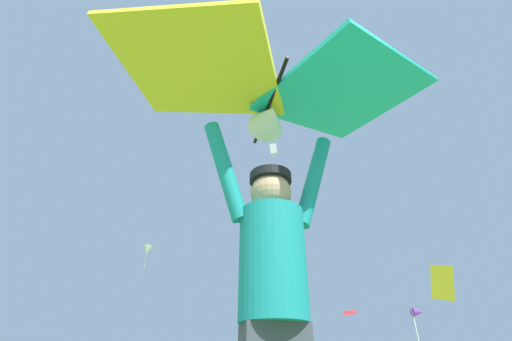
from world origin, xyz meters
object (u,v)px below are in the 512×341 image
at_px(kite_flyer_person, 273,297).
at_px(marker_flag, 418,319).
at_px(distant_kite_yellow_low_left, 442,282).
at_px(distant_kite_white_high_right, 147,250).
at_px(held_stunt_kite, 272,88).
at_px(distant_kite_red_far_center, 350,312).
at_px(distant_kite_white_high_left, 274,150).
at_px(distant_kite_orange_mid_right, 288,213).

height_order(kite_flyer_person, marker_flag, marker_flag).
distance_m(distant_kite_yellow_low_left, marker_flag, 6.65).
height_order(distant_kite_white_high_right, distant_kite_yellow_low_left, distant_kite_white_high_right).
bearing_deg(held_stunt_kite, distant_kite_red_far_center, 71.71).
bearing_deg(distant_kite_red_far_center, distant_kite_yellow_low_left, -83.57).
bearing_deg(distant_kite_white_high_left, distant_kite_red_far_center, -51.85).
xyz_separation_m(distant_kite_orange_mid_right, distant_kite_white_high_right, (-12.90, 12.63, 1.07)).
bearing_deg(distant_kite_yellow_low_left, distant_kite_white_high_left, 109.27).
height_order(distant_kite_white_high_left, distant_kite_orange_mid_right, distant_kite_white_high_left).
bearing_deg(distant_kite_white_high_right, distant_kite_white_high_left, -27.18).
distance_m(distant_kite_red_far_center, distant_kite_yellow_low_left, 9.61).
height_order(held_stunt_kite, distant_kite_white_high_left, distant_kite_white_high_left).
bearing_deg(distant_kite_yellow_low_left, distant_kite_red_far_center, 96.43).
xyz_separation_m(held_stunt_kite, distant_kite_red_far_center, (7.34, 22.20, 2.10)).
bearing_deg(distant_kite_red_far_center, distant_kite_white_high_left, 128.15).
height_order(held_stunt_kite, distant_kite_orange_mid_right, distant_kite_orange_mid_right).
distance_m(held_stunt_kite, distant_kite_white_high_right, 36.55).
xyz_separation_m(kite_flyer_person, held_stunt_kite, (0.02, -0.10, 1.27)).
xyz_separation_m(held_stunt_kite, marker_flag, (4.52, 7.70, -0.32)).
height_order(distant_kite_white_high_right, marker_flag, distant_kite_white_high_right).
bearing_deg(distant_kite_red_far_center, kite_flyer_person, -108.41).
relative_size(distant_kite_red_far_center, distant_kite_yellow_low_left, 0.66).
distance_m(distant_kite_white_high_right, marker_flag, 31.39).
relative_size(kite_flyer_person, distant_kite_orange_mid_right, 1.02).
xyz_separation_m(kite_flyer_person, distant_kite_orange_mid_right, (3.43, 21.21, 9.93)).
xyz_separation_m(kite_flyer_person, distant_kite_white_high_left, (3.28, 27.28, 19.67)).
bearing_deg(distant_kite_yellow_low_left, kite_flyer_person, -123.89).
bearing_deg(held_stunt_kite, distant_kite_orange_mid_right, 80.90).
bearing_deg(distant_kite_yellow_low_left, distant_kite_orange_mid_right, 120.01).
relative_size(held_stunt_kite, distant_kite_red_far_center, 2.01).
relative_size(distant_kite_orange_mid_right, distant_kite_yellow_low_left, 1.15).
distance_m(kite_flyer_person, held_stunt_kite, 1.27).
height_order(distant_kite_red_far_center, distant_kite_yellow_low_left, distant_kite_yellow_low_left).
height_order(distant_kite_red_far_center, distant_kite_white_high_right, distant_kite_white_high_right).
bearing_deg(kite_flyer_person, distant_kite_white_high_left, 83.14).
relative_size(distant_kite_red_far_center, distant_kite_white_high_right, 0.43).
relative_size(kite_flyer_person, distant_kite_yellow_low_left, 1.16).
bearing_deg(distant_kite_orange_mid_right, kite_flyer_person, -99.19).
bearing_deg(kite_flyer_person, distant_kite_orange_mid_right, 80.81).
xyz_separation_m(held_stunt_kite, distant_kite_white_high_right, (-9.49, 33.93, 9.72)).
xyz_separation_m(kite_flyer_person, distant_kite_yellow_low_left, (8.43, 12.55, 3.09)).
distance_m(kite_flyer_person, distant_kite_white_high_left, 33.80).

